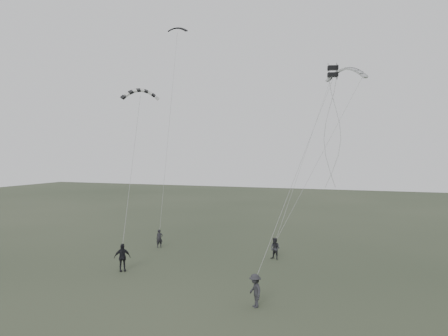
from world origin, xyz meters
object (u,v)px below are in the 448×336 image
(flyer_right, at_px, (275,249))
(kite_box, at_px, (333,71))
(kite_striped, at_px, (140,90))
(flyer_left, at_px, (159,239))
(flyer_far, at_px, (255,291))
(kite_dark_small, at_px, (177,28))
(flyer_center, at_px, (122,257))
(kite_pale_large, at_px, (346,69))

(flyer_right, height_order, kite_box, kite_box)
(flyer_right, bearing_deg, kite_striped, -155.11)
(flyer_left, bearing_deg, flyer_far, -85.93)
(kite_dark_small, relative_size, kite_box, 2.41)
(flyer_right, relative_size, flyer_far, 0.93)
(flyer_left, relative_size, flyer_center, 0.82)
(kite_dark_small, distance_m, kite_striped, 8.17)
(flyer_left, relative_size, kite_box, 2.11)
(flyer_left, xyz_separation_m, kite_dark_small, (-0.01, 3.47, 18.03))
(flyer_far, height_order, kite_striped, kite_striped)
(flyer_far, distance_m, kite_dark_small, 25.41)
(kite_striped, bearing_deg, flyer_right, -29.15)
(flyer_right, height_order, kite_striped, kite_striped)
(flyer_center, bearing_deg, kite_pale_large, 6.62)
(flyer_far, relative_size, kite_pale_large, 0.49)
(kite_striped, relative_size, kite_box, 4.11)
(kite_dark_small, relative_size, kite_striped, 0.59)
(flyer_left, relative_size, flyer_right, 0.94)
(flyer_left, distance_m, flyer_far, 15.44)
(kite_box, bearing_deg, flyer_right, 136.02)
(flyer_right, height_order, flyer_center, flyer_center)
(flyer_right, distance_m, kite_box, 13.12)
(flyer_center, relative_size, flyer_far, 1.08)
(kite_striped, height_order, kite_box, kite_box)
(kite_dark_small, height_order, kite_pale_large, kite_dark_small)
(flyer_far, relative_size, kite_dark_small, 0.99)
(flyer_center, distance_m, kite_striped, 12.98)
(flyer_right, relative_size, kite_pale_large, 0.45)
(flyer_center, relative_size, kite_striped, 0.63)
(flyer_center, xyz_separation_m, kite_striped, (-1.72, 5.27, 11.73))
(flyer_right, height_order, kite_pale_large, kite_pale_large)
(flyer_center, height_order, kite_box, kite_box)
(flyer_center, height_order, kite_pale_large, kite_pale_large)
(flyer_left, xyz_separation_m, flyer_right, (9.85, -0.57, 0.04))
(flyer_far, bearing_deg, kite_striped, -164.99)
(kite_striped, distance_m, kite_box, 14.70)
(flyer_left, bearing_deg, kite_striped, -149.01)
(flyer_left, distance_m, kite_dark_small, 18.36)
(flyer_right, bearing_deg, kite_dark_small, 175.34)
(kite_box, bearing_deg, flyer_left, 152.52)
(flyer_left, relative_size, kite_pale_large, 0.43)
(kite_dark_small, xyz_separation_m, kite_box, (14.12, -6.29, -5.79))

